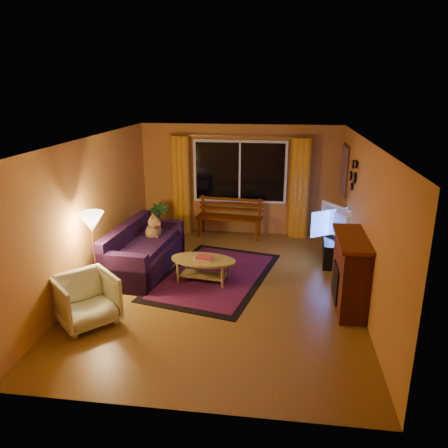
# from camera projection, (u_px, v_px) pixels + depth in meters

# --- Properties ---
(floor) EXTENTS (4.50, 6.00, 0.02)m
(floor) POSITION_uv_depth(u_px,v_px,m) (222.00, 288.00, 7.48)
(floor) COLOR brown
(floor) RESTS_ON ground
(ceiling) EXTENTS (4.50, 6.00, 0.02)m
(ceiling) POSITION_uv_depth(u_px,v_px,m) (221.00, 140.00, 6.72)
(ceiling) COLOR white
(ceiling) RESTS_ON ground
(wall_back) EXTENTS (4.50, 0.02, 2.50)m
(wall_back) POSITION_uv_depth(u_px,v_px,m) (240.00, 180.00, 9.94)
(wall_back) COLOR #C47E33
(wall_back) RESTS_ON ground
(wall_left) EXTENTS (0.02, 6.00, 2.50)m
(wall_left) POSITION_uv_depth(u_px,v_px,m) (90.00, 213.00, 7.39)
(wall_left) COLOR #C47E33
(wall_left) RESTS_ON ground
(wall_right) EXTENTS (0.02, 6.00, 2.50)m
(wall_right) POSITION_uv_depth(u_px,v_px,m) (365.00, 223.00, 6.81)
(wall_right) COLOR #C47E33
(wall_right) RESTS_ON ground
(window) EXTENTS (2.00, 0.02, 1.30)m
(window) POSITION_uv_depth(u_px,v_px,m) (240.00, 172.00, 9.82)
(window) COLOR black
(window) RESTS_ON wall_back
(curtain_rod) EXTENTS (3.20, 0.03, 0.03)m
(curtain_rod) POSITION_uv_depth(u_px,v_px,m) (240.00, 136.00, 9.54)
(curtain_rod) COLOR #BF8C3F
(curtain_rod) RESTS_ON wall_back
(curtain_left) EXTENTS (0.36, 0.36, 2.24)m
(curtain_left) POSITION_uv_depth(u_px,v_px,m) (181.00, 185.00, 10.03)
(curtain_left) COLOR orange
(curtain_left) RESTS_ON ground
(curtain_right) EXTENTS (0.36, 0.36, 2.24)m
(curtain_right) POSITION_uv_depth(u_px,v_px,m) (300.00, 189.00, 9.69)
(curtain_right) COLOR orange
(curtain_right) RESTS_ON ground
(bench) EXTENTS (1.52, 0.58, 0.45)m
(bench) POSITION_uv_depth(u_px,v_px,m) (229.00, 227.00, 9.96)
(bench) COLOR #512004
(bench) RESTS_ON ground
(potted_plant) EXTENTS (0.48, 0.48, 0.82)m
(potted_plant) POSITION_uv_depth(u_px,v_px,m) (159.00, 222.00, 9.73)
(potted_plant) COLOR #235B1E
(potted_plant) RESTS_ON ground
(sofa) EXTENTS (1.07, 2.18, 0.86)m
(sofa) POSITION_uv_depth(u_px,v_px,m) (144.00, 248.00, 8.09)
(sofa) COLOR black
(sofa) RESTS_ON ground
(dog) EXTENTS (0.33, 0.43, 0.44)m
(dog) POSITION_uv_depth(u_px,v_px,m) (153.00, 229.00, 8.47)
(dog) COLOR olive
(dog) RESTS_ON sofa
(armchair) EXTENTS (1.07, 1.07, 0.81)m
(armchair) POSITION_uv_depth(u_px,v_px,m) (86.00, 297.00, 6.26)
(armchair) COLOR beige
(armchair) RESTS_ON ground
(floor_lamp) EXTENTS (0.30, 0.30, 1.43)m
(floor_lamp) POSITION_uv_depth(u_px,v_px,m) (95.00, 256.00, 6.95)
(floor_lamp) COLOR #BF8C3F
(floor_lamp) RESTS_ON ground
(rug) EXTENTS (2.34, 3.12, 0.02)m
(rug) POSITION_uv_depth(u_px,v_px,m) (214.00, 276.00, 7.92)
(rug) COLOR maroon
(rug) RESTS_ON ground
(coffee_table) EXTENTS (1.30, 1.30, 0.42)m
(coffee_table) POSITION_uv_depth(u_px,v_px,m) (203.00, 270.00, 7.66)
(coffee_table) COLOR olive
(coffee_table) RESTS_ON ground
(tv_console) EXTENTS (0.45, 1.15, 0.47)m
(tv_console) POSITION_uv_depth(u_px,v_px,m) (333.00, 249.00, 8.58)
(tv_console) COLOR black
(tv_console) RESTS_ON ground
(television) EXTENTS (0.71, 0.99, 0.63)m
(television) POSITION_uv_depth(u_px,v_px,m) (335.00, 223.00, 8.41)
(television) COLOR black
(television) RESTS_ON tv_console
(fireplace) EXTENTS (0.40, 1.20, 1.10)m
(fireplace) POSITION_uv_depth(u_px,v_px,m) (350.00, 274.00, 6.67)
(fireplace) COLOR maroon
(fireplace) RESTS_ON ground
(mirror_cluster) EXTENTS (0.06, 0.60, 0.56)m
(mirror_cluster) POSITION_uv_depth(u_px,v_px,m) (352.00, 173.00, 7.88)
(mirror_cluster) COLOR black
(mirror_cluster) RESTS_ON wall_right
(painting) EXTENTS (0.04, 0.76, 0.96)m
(painting) POSITION_uv_depth(u_px,v_px,m) (344.00, 170.00, 9.01)
(painting) COLOR orange
(painting) RESTS_ON wall_right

